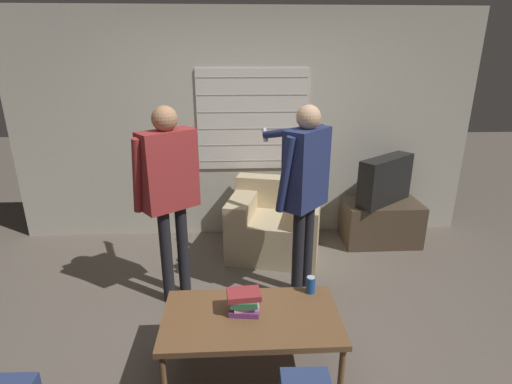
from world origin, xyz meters
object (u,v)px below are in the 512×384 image
at_px(book_stack, 244,301).
at_px(spare_remote, 243,307).
at_px(coffee_table, 251,320).
at_px(tv, 385,180).
at_px(person_right_standing, 304,181).
at_px(soda_can, 311,285).
at_px(armchair_beige, 275,224).
at_px(person_left_standing, 169,182).

bearing_deg(book_stack, spare_remote, 104.98).
distance_m(coffee_table, book_stack, 0.13).
bearing_deg(spare_remote, tv, 17.34).
relative_size(person_right_standing, book_stack, 7.36).
bearing_deg(coffee_table, spare_remote, 121.77).
height_order(book_stack, soda_can, book_stack).
distance_m(tv, spare_remote, 2.45).
xyz_separation_m(book_stack, spare_remote, (-0.01, 0.03, -0.06)).
bearing_deg(book_stack, soda_can, 22.21).
xyz_separation_m(tv, soda_can, (-1.12, -1.66, -0.24)).
relative_size(tv, book_stack, 3.11).
bearing_deg(person_right_standing, soda_can, -140.99).
bearing_deg(book_stack, coffee_table, -50.62).
distance_m(armchair_beige, spare_remote, 1.69).
xyz_separation_m(coffee_table, soda_can, (0.44, 0.25, 0.10)).
height_order(book_stack, spare_remote, book_stack).
relative_size(person_left_standing, person_right_standing, 1.00).
bearing_deg(tv, person_right_standing, 6.46).
bearing_deg(soda_can, spare_remote, -161.27).
bearing_deg(coffee_table, soda_can, 29.74).
bearing_deg(person_right_standing, coffee_table, -166.23).
distance_m(coffee_table, person_right_standing, 1.21).
distance_m(person_left_standing, spare_remote, 1.20).
distance_m(tv, soda_can, 2.02).
xyz_separation_m(person_left_standing, spare_remote, (0.58, -0.84, -0.63)).
relative_size(book_stack, soda_can, 1.85).
height_order(tv, spare_remote, tv).
xyz_separation_m(tv, person_right_standing, (-1.09, -1.03, 0.34)).
bearing_deg(spare_remote, person_left_standing, 93.83).
bearing_deg(tv, soda_can, 18.80).
distance_m(armchair_beige, person_left_standing, 1.47).
relative_size(coffee_table, person_left_standing, 0.69).
relative_size(book_stack, spare_remote, 1.76).
bearing_deg(person_left_standing, person_right_standing, -39.72).
relative_size(person_left_standing, book_stack, 7.34).
distance_m(armchair_beige, book_stack, 1.72).
bearing_deg(person_left_standing, book_stack, -93.05).
distance_m(book_stack, spare_remote, 0.07).
height_order(person_left_standing, book_stack, person_left_standing).
xyz_separation_m(armchair_beige, tv, (1.23, 0.18, 0.42)).
bearing_deg(person_left_standing, tv, -13.23).
bearing_deg(spare_remote, person_right_standing, 25.16).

